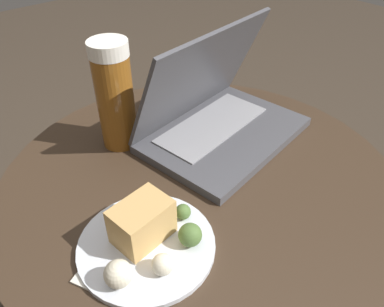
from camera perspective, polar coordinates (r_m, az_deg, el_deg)
name	(u,v)px	position (r m, az deg, el deg)	size (l,w,h in m)	color
table	(200,222)	(0.79, 1.17, -10.42)	(0.74, 0.74, 0.52)	#515156
napkin	(132,254)	(0.58, -9.13, -14.83)	(0.18, 0.16, 0.00)	silver
laptop	(216,115)	(0.78, 3.73, 5.84)	(0.36, 0.28, 0.23)	#47474C
beer_glass	(115,96)	(0.74, -11.68, 8.61)	(0.07, 0.07, 0.22)	brown
snack_plate	(147,237)	(0.57, -6.93, -12.58)	(0.21, 0.21, 0.07)	silver
fork	(173,243)	(0.59, -2.90, -13.50)	(0.13, 0.13, 0.00)	silver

